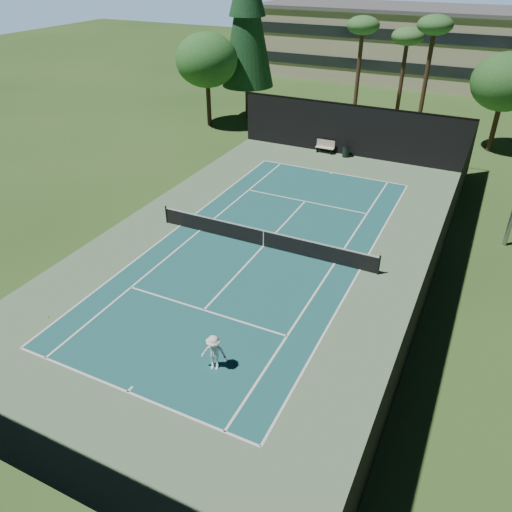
{
  "coord_description": "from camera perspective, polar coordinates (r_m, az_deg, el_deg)",
  "views": [
    {
      "loc": [
        10.03,
        -21.59,
        14.03
      ],
      "look_at": [
        1.0,
        -3.0,
        1.3
      ],
      "focal_mm": 35.0,
      "sensor_mm": 36.0,
      "label": 1
    }
  ],
  "objects": [
    {
      "name": "tennis_ball_b",
      "position": [
        29.46,
        -1.89,
        3.24
      ],
      "size": [
        0.06,
        0.06,
        0.06
      ],
      "primitive_type": "sphere",
      "color": "#D5EF36",
      "rests_on": "ground"
    },
    {
      "name": "apron_slab",
      "position": [
        27.63,
        0.85,
        1.12
      ],
      "size": [
        18.0,
        32.0,
        0.01
      ],
      "primitive_type": "cube",
      "color": "#5B7A55",
      "rests_on": "ground"
    },
    {
      "name": "court_lines",
      "position": [
        27.62,
        0.85,
        1.15
      ],
      "size": [
        11.07,
        23.87,
        0.01
      ],
      "color": "white",
      "rests_on": "ground"
    },
    {
      "name": "palm_c",
      "position": [
        45.32,
        19.7,
        23.12
      ],
      "size": [
        2.8,
        2.8,
        9.77
      ],
      "color": "#442C1D",
      "rests_on": "ground"
    },
    {
      "name": "campus_building",
      "position": [
        69.01,
        18.67,
        21.96
      ],
      "size": [
        40.5,
        12.5,
        8.3
      ],
      "color": "#B5A98C",
      "rests_on": "ground"
    },
    {
      "name": "player",
      "position": [
        19.6,
        -4.83,
        -10.98
      ],
      "size": [
        1.14,
        0.82,
        1.6
      ],
      "primitive_type": "imported",
      "rotation": [
        0.0,
        0.0,
        0.24
      ],
      "color": "white",
      "rests_on": "ground"
    },
    {
      "name": "decid_tree_a",
      "position": [
        44.43,
        26.64,
        17.34
      ],
      "size": [
        5.12,
        5.12,
        7.62
      ],
      "color": "#422A1C",
      "rests_on": "ground"
    },
    {
      "name": "tennis_ball_c",
      "position": [
        30.17,
        5.01,
        3.86
      ],
      "size": [
        0.07,
        0.07,
        0.07
      ],
      "primitive_type": "sphere",
      "color": "#B6D12F",
      "rests_on": "ground"
    },
    {
      "name": "ground",
      "position": [
        27.63,
        0.85,
        1.11
      ],
      "size": [
        160.0,
        160.0,
        0.0
      ],
      "primitive_type": "plane",
      "color": "#2D4F1D",
      "rests_on": "ground"
    },
    {
      "name": "court_surface",
      "position": [
        27.63,
        0.85,
        1.14
      ],
      "size": [
        10.97,
        23.77,
        0.01
      ],
      "primitive_type": "cube",
      "color": "#1B5959",
      "rests_on": "ground"
    },
    {
      "name": "tennis_ball_a",
      "position": [
        24.29,
        -22.69,
        -6.43
      ],
      "size": [
        0.07,
        0.07,
        0.07
      ],
      "primitive_type": "sphere",
      "color": "yellow",
      "rests_on": "ground"
    },
    {
      "name": "pine_tree",
      "position": [
        49.04,
        -1.01,
        26.39
      ],
      "size": [
        4.8,
        4.8,
        15.0
      ],
      "color": "#4E3521",
      "rests_on": "ground"
    },
    {
      "name": "tennis_net",
      "position": [
        27.35,
        0.86,
        2.12
      ],
      "size": [
        12.9,
        0.1,
        1.1
      ],
      "color": "black",
      "rests_on": "ground"
    },
    {
      "name": "tennis_ball_d",
      "position": [
        33.23,
        0.78,
        6.72
      ],
      "size": [
        0.07,
        0.07,
        0.07
      ],
      "primitive_type": "sphere",
      "color": "#CCE534",
      "rests_on": "ground"
    },
    {
      "name": "park_bench",
      "position": [
        41.41,
        7.92,
        12.33
      ],
      "size": [
        1.5,
        0.45,
        1.02
      ],
      "color": "beige",
      "rests_on": "ground"
    },
    {
      "name": "fence",
      "position": [
        26.72,
        0.94,
        4.89
      ],
      "size": [
        18.04,
        32.05,
        4.03
      ],
      "color": "black",
      "rests_on": "ground"
    },
    {
      "name": "palm_a",
      "position": [
        47.51,
        12.09,
        23.96
      ],
      "size": [
        2.8,
        2.8,
        9.32
      ],
      "color": "#4E3221",
      "rests_on": "ground"
    },
    {
      "name": "trash_bin",
      "position": [
        40.76,
        10.23,
        11.72
      ],
      "size": [
        0.56,
        0.56,
        0.95
      ],
      "color": "black",
      "rests_on": "ground"
    },
    {
      "name": "palm_b",
      "position": [
        48.81,
        16.92,
        22.56
      ],
      "size": [
        2.8,
        2.8,
        8.42
      ],
      "color": "#452C1D",
      "rests_on": "ground"
    },
    {
      "name": "decid_tree_c",
      "position": [
        47.04,
        -5.66,
        21.37
      ],
      "size": [
        5.44,
        5.44,
        8.09
      ],
      "color": "#43291C",
      "rests_on": "ground"
    }
  ]
}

